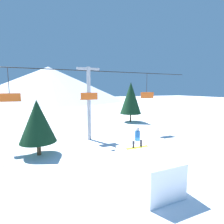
% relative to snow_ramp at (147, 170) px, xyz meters
% --- Properties ---
extents(ground_plane, '(220.00, 220.00, 0.00)m').
position_rel_snow_ramp_xyz_m(ground_plane, '(0.60, 0.78, -0.92)').
color(ground_plane, white).
extents(mountain_ridge, '(72.23, 72.23, 16.13)m').
position_rel_snow_ramp_xyz_m(mountain_ridge, '(0.60, 82.63, 7.15)').
color(mountain_ridge, silver).
rests_on(mountain_ridge, ground_plane).
extents(snow_ramp, '(2.18, 3.75, 1.84)m').
position_rel_snow_ramp_xyz_m(snow_ramp, '(0.00, 0.00, 0.00)').
color(snow_ramp, white).
rests_on(snow_ramp, ground_plane).
extents(snowboarder, '(1.57, 0.31, 1.28)m').
position_rel_snow_ramp_xyz_m(snowboarder, '(0.11, 1.19, 1.54)').
color(snowboarder, yellow).
rests_on(snowboarder, snow_ramp).
extents(chairlift, '(25.69, 0.44, 7.74)m').
position_rel_snow_ramp_xyz_m(chairlift, '(-0.38, 10.12, 3.67)').
color(chairlift, '#9E9EA3').
rests_on(chairlift, ground_plane).
extents(pine_tree_near, '(2.93, 2.93, 4.62)m').
position_rel_snow_ramp_xyz_m(pine_tree_near, '(-5.50, 7.48, 1.94)').
color(pine_tree_near, '#4C3823').
rests_on(pine_tree_near, ground_plane).
extents(pine_tree_far, '(3.53, 3.53, 6.62)m').
position_rel_snow_ramp_xyz_m(pine_tree_far, '(8.89, 17.50, 3.08)').
color(pine_tree_far, '#4C3823').
rests_on(pine_tree_far, ground_plane).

